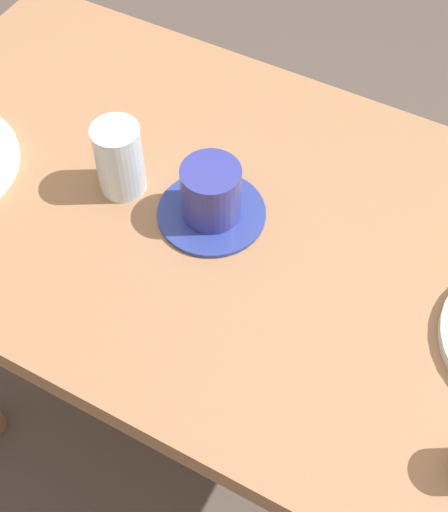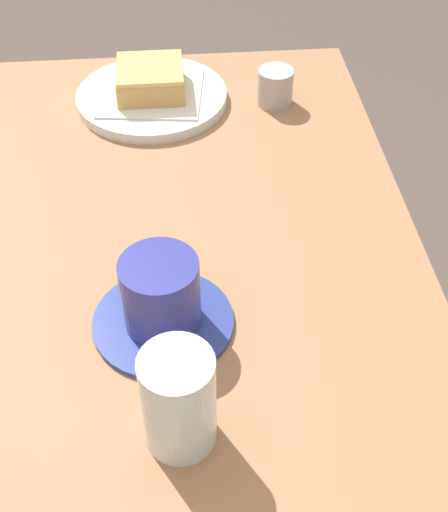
% 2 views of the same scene
% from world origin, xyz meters
% --- Properties ---
extents(table, '(1.07, 0.60, 0.76)m').
position_xyz_m(table, '(0.00, 0.00, 0.61)').
color(table, '#A1704D').
rests_on(table, ground_plane).
extents(plate_glazed_square, '(0.21, 0.21, 0.01)m').
position_xyz_m(plate_glazed_square, '(0.40, -0.00, 0.77)').
color(plate_glazed_square, white).
rests_on(plate_glazed_square, table).
extents(napkin_glazed_square, '(0.16, 0.16, 0.00)m').
position_xyz_m(napkin_glazed_square, '(0.40, -0.00, 0.78)').
color(napkin_glazed_square, white).
rests_on(napkin_glazed_square, plate_glazed_square).
extents(donut_glazed_square, '(0.09, 0.09, 0.04)m').
position_xyz_m(donut_glazed_square, '(0.40, -0.00, 0.80)').
color(donut_glazed_square, tan).
rests_on(donut_glazed_square, napkin_glazed_square).
extents(water_glass, '(0.06, 0.06, 0.10)m').
position_xyz_m(water_glass, '(-0.15, -0.02, 0.81)').
color(water_glass, silver).
rests_on(water_glass, table).
extents(coffee_cup, '(0.14, 0.14, 0.08)m').
position_xyz_m(coffee_cup, '(-0.02, -0.01, 0.80)').
color(coffee_cup, navy).
rests_on(coffee_cup, table).
extents(sugar_jar, '(0.05, 0.05, 0.05)m').
position_xyz_m(sugar_jar, '(0.38, -0.17, 0.79)').
color(sugar_jar, '#B0AFB3').
rests_on(sugar_jar, table).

